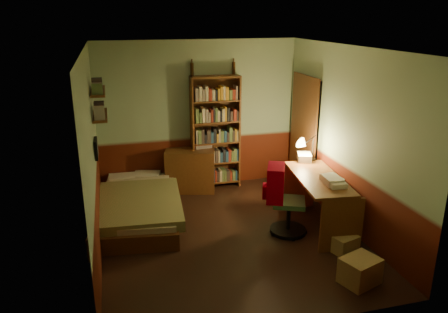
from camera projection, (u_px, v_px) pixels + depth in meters
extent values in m
cube|color=black|center=(228.00, 236.00, 6.23)|extent=(3.50, 4.00, 0.02)
cube|color=silver|center=(229.00, 47.00, 5.41)|extent=(3.50, 4.00, 0.02)
cube|color=#87A380|center=(198.00, 116.00, 7.66)|extent=(3.50, 0.02, 2.60)
cube|color=#87A380|center=(92.00, 159.00, 5.39)|extent=(0.02, 4.00, 2.60)
cube|color=#87A380|center=(347.00, 139.00, 6.25)|extent=(0.02, 4.00, 2.60)
cube|color=#87A380|center=(287.00, 210.00, 3.97)|extent=(3.50, 0.02, 2.60)
cube|color=black|center=(305.00, 136.00, 7.52)|extent=(0.06, 0.90, 2.00)
cube|color=#422411|center=(303.00, 136.00, 7.52)|extent=(0.02, 0.98, 2.08)
cube|color=#5E713D|center=(138.00, 198.00, 6.68)|extent=(1.45, 2.33, 0.65)
cube|color=#562F15|center=(190.00, 171.00, 7.68)|extent=(0.93, 0.62, 0.75)
cube|color=#B2B2B7|center=(202.00, 143.00, 7.71)|extent=(0.31, 0.25, 0.16)
cube|color=#562F15|center=(216.00, 133.00, 7.68)|extent=(0.87, 0.29, 2.00)
cylinder|color=black|center=(192.00, 69.00, 7.34)|extent=(0.08, 0.08, 0.22)
cylinder|color=black|center=(234.00, 68.00, 7.52)|extent=(0.06, 0.06, 0.21)
cube|color=#562F15|center=(317.00, 202.00, 6.35)|extent=(0.78, 1.53, 0.79)
cube|color=silver|center=(304.00, 157.00, 6.91)|extent=(0.29, 0.33, 0.11)
cone|color=black|center=(313.00, 143.00, 6.87)|extent=(0.21, 0.21, 0.55)
cube|color=#376037|center=(289.00, 198.00, 6.14)|extent=(0.68, 0.65, 1.08)
cube|color=#AF0118|center=(283.00, 146.00, 5.77)|extent=(0.38, 0.48, 0.51)
cube|color=#562F15|center=(100.00, 115.00, 6.34)|extent=(0.20, 0.90, 0.03)
cube|color=#562F15|center=(98.00, 91.00, 6.23)|extent=(0.20, 0.90, 0.03)
cube|color=black|center=(96.00, 148.00, 5.97)|extent=(0.04, 0.32, 0.26)
cube|color=#9E8551|center=(360.00, 271.00, 5.08)|extent=(0.51, 0.46, 0.31)
cube|color=#9E8551|center=(344.00, 243.00, 5.76)|extent=(0.39, 0.35, 0.23)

